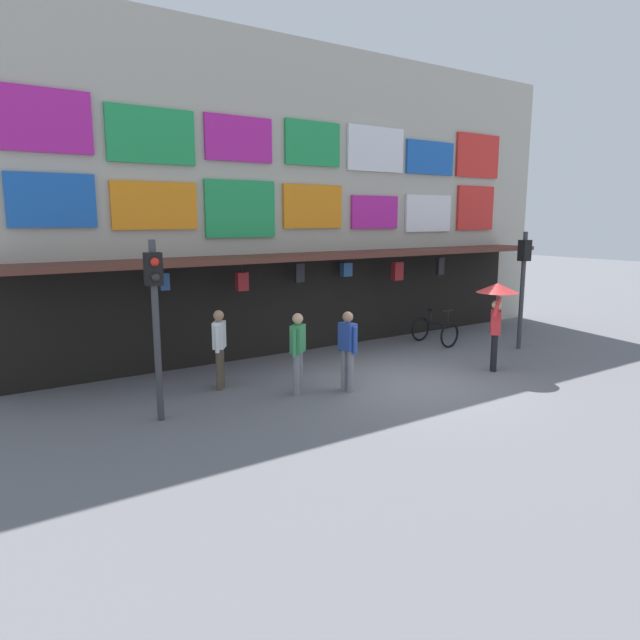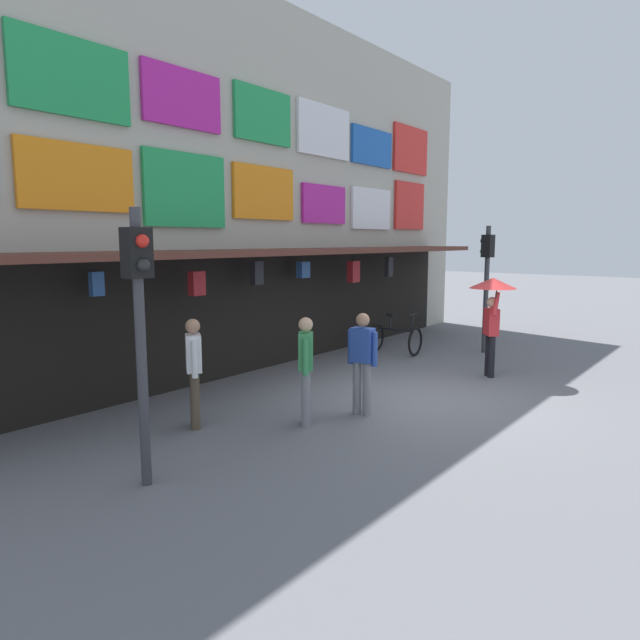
% 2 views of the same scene
% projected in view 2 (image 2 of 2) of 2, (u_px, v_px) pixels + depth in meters
% --- Properties ---
extents(ground_plane, '(80.00, 80.00, 0.00)m').
position_uv_depth(ground_plane, '(424.00, 397.00, 10.27)').
color(ground_plane, slate).
extents(shopfront, '(18.00, 2.60, 8.00)m').
position_uv_depth(shopfront, '(244.00, 189.00, 12.52)').
color(shopfront, '#B2AD9E').
rests_on(shopfront, ground).
extents(traffic_light_near, '(0.30, 0.34, 3.20)m').
position_uv_depth(traffic_light_near, '(139.00, 303.00, 6.31)').
color(traffic_light_near, '#38383D').
rests_on(traffic_light_near, ground).
extents(traffic_light_far, '(0.30, 0.33, 3.20)m').
position_uv_depth(traffic_light_far, '(487.00, 269.00, 14.14)').
color(traffic_light_far, '#38383D').
rests_on(traffic_light_far, ground).
extents(bicycle_parked, '(0.77, 1.19, 1.05)m').
position_uv_depth(bicycle_parked, '(396.00, 338.00, 14.23)').
color(bicycle_parked, black).
rests_on(bicycle_parked, ground).
extents(pedestrian_in_yellow, '(0.39, 0.45, 1.68)m').
position_uv_depth(pedestrian_in_yellow, '(194.00, 367.00, 8.50)').
color(pedestrian_in_yellow, brown).
rests_on(pedestrian_in_yellow, ground).
extents(pedestrian_with_umbrella, '(0.96, 0.96, 2.08)m').
position_uv_depth(pedestrian_with_umbrella, '(492.00, 299.00, 11.64)').
color(pedestrian_with_umbrella, black).
rests_on(pedestrian_with_umbrella, ground).
extents(pedestrian_in_green, '(0.43, 0.40, 1.68)m').
position_uv_depth(pedestrian_in_green, '(306.00, 365.00, 8.65)').
color(pedestrian_in_green, gray).
rests_on(pedestrian_in_green, ground).
extents(pedestrian_in_purple, '(0.26, 0.53, 1.68)m').
position_uv_depth(pedestrian_in_purple, '(362.00, 358.00, 9.15)').
color(pedestrian_in_purple, gray).
rests_on(pedestrian_in_purple, ground).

